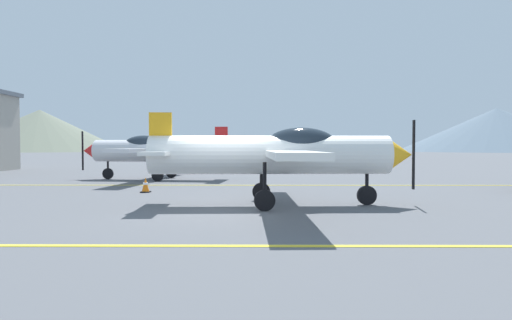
# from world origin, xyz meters

# --- Properties ---
(ground_plane) EXTENTS (400.00, 400.00, 0.00)m
(ground_plane) POSITION_xyz_m (0.00, 0.00, 0.00)
(ground_plane) COLOR #54565B
(apron_line_near) EXTENTS (80.00, 0.16, 0.01)m
(apron_line_near) POSITION_xyz_m (0.00, -4.88, 0.01)
(apron_line_near) COLOR yellow
(apron_line_near) RESTS_ON ground_plane
(apron_line_far) EXTENTS (80.00, 0.16, 0.01)m
(apron_line_far) POSITION_xyz_m (0.00, 7.21, 0.01)
(apron_line_far) COLOR yellow
(apron_line_far) RESTS_ON ground_plane
(airplane_near) EXTENTS (8.12, 9.37, 2.81)m
(airplane_near) POSITION_xyz_m (1.67, 0.52, 1.58)
(airplane_near) COLOR white
(airplane_near) RESTS_ON ground_plane
(airplane_mid) EXTENTS (8.19, 9.40, 2.81)m
(airplane_mid) POSITION_xyz_m (-4.53, 10.62, 1.58)
(airplane_mid) COLOR silver
(airplane_mid) RESTS_ON ground_plane
(traffic_cone_front) EXTENTS (0.36, 0.36, 0.59)m
(traffic_cone_front) POSITION_xyz_m (-3.38, 4.18, 0.29)
(traffic_cone_front) COLOR black
(traffic_cone_front) RESTS_ON ground_plane
(hill_left) EXTENTS (53.59, 53.59, 13.31)m
(hill_left) POSITION_xyz_m (-68.99, 126.53, 6.65)
(hill_left) COLOR slate
(hill_left) RESTS_ON ground_plane
(hill_centerleft) EXTENTS (59.62, 59.62, 13.57)m
(hill_centerleft) POSITION_xyz_m (75.46, 124.48, 6.78)
(hill_centerleft) COLOR slate
(hill_centerleft) RESTS_ON ground_plane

